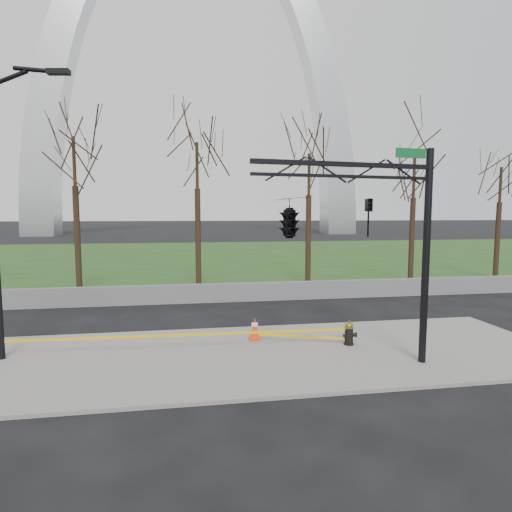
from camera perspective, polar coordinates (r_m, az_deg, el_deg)
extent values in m
plane|color=black|center=(12.94, 1.24, -13.43)|extent=(500.00, 500.00, 0.00)
cube|color=slate|center=(12.92, 1.24, -13.22)|extent=(18.00, 6.00, 0.10)
cube|color=#1F3C15|center=(42.28, -6.26, -0.02)|extent=(120.00, 40.00, 0.06)
cube|color=#59595B|center=(20.49, -2.89, -4.95)|extent=(60.00, 0.30, 0.90)
cylinder|color=black|center=(13.97, 12.48, -11.56)|extent=(0.31, 0.31, 0.06)
cylinder|color=black|center=(13.90, 12.50, -10.58)|extent=(0.24, 0.24, 0.55)
cylinder|color=black|center=(13.93, 13.30, -10.37)|extent=(0.21, 0.18, 0.15)
cylinder|color=black|center=(13.87, 11.93, -10.52)|extent=(0.11, 0.11, 0.09)
cylinder|color=olive|center=(13.82, 12.53, -9.41)|extent=(0.28, 0.28, 0.06)
ellipsoid|color=olive|center=(13.81, 12.53, -9.18)|extent=(0.26, 0.26, 0.19)
cylinder|color=olive|center=(13.78, 12.54, -8.74)|extent=(0.06, 0.06, 0.07)
cube|color=#FF390D|center=(14.20, -0.17, -11.16)|extent=(0.46, 0.46, 0.04)
cone|color=#FF390D|center=(14.10, -0.17, -9.77)|extent=(0.29, 0.29, 0.67)
cylinder|color=white|center=(14.07, -0.18, -9.29)|extent=(0.21, 0.21, 0.10)
cylinder|color=black|center=(13.99, -30.93, 19.86)|extent=(1.27, 0.33, 0.56)
cylinder|color=black|center=(13.67, -27.71, 21.47)|extent=(1.21, 0.32, 0.22)
cube|color=black|center=(13.40, -25.26, 21.68)|extent=(0.63, 0.32, 0.14)
cylinder|color=black|center=(12.45, 22.08, -0.45)|extent=(0.20, 0.20, 6.00)
cube|color=black|center=(11.10, 12.08, 12.08)|extent=(4.98, 0.67, 0.12)
cube|color=black|center=(11.07, 12.05, 10.54)|extent=(4.98, 0.63, 0.08)
cube|color=#0C5926|center=(12.13, 20.30, 12.97)|extent=(0.90, 0.14, 0.25)
imported|color=black|center=(11.37, 15.07, 5.04)|extent=(0.18, 0.22, 1.00)
imported|color=black|center=(10.42, 4.57, 5.17)|extent=(0.80, 2.53, 1.00)
cube|color=#E8B00C|center=(13.07, -9.75, -10.53)|extent=(10.35, 0.38, 0.08)
cube|color=#E8B00C|center=(13.96, 6.10, -10.80)|extent=(2.87, 1.05, 0.08)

